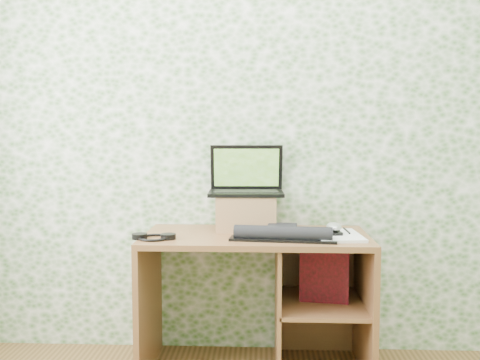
{
  "coord_description": "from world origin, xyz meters",
  "views": [
    {
      "loc": [
        0.04,
        -1.38,
        1.29
      ],
      "look_at": [
        -0.08,
        1.39,
        1.05
      ],
      "focal_mm": 40.0,
      "sensor_mm": 36.0,
      "label": 1
    }
  ],
  "objects_px": {
    "keyboard": "(282,233)",
    "notepad": "(338,235)",
    "laptop": "(246,183)",
    "desk": "(270,282)",
    "riser": "(246,212)"
  },
  "relations": [
    {
      "from": "keyboard",
      "to": "notepad",
      "type": "height_order",
      "value": "keyboard"
    },
    {
      "from": "notepad",
      "to": "laptop",
      "type": "bearing_deg",
      "value": 148.88
    },
    {
      "from": "desk",
      "to": "keyboard",
      "type": "xyz_separation_m",
      "value": [
        0.06,
        -0.12,
        0.29
      ]
    },
    {
      "from": "desk",
      "to": "notepad",
      "type": "distance_m",
      "value": 0.45
    },
    {
      "from": "laptop",
      "to": "notepad",
      "type": "relative_size",
      "value": 1.28
    },
    {
      "from": "riser",
      "to": "notepad",
      "type": "height_order",
      "value": "riser"
    },
    {
      "from": "desk",
      "to": "laptop",
      "type": "height_order",
      "value": "laptop"
    },
    {
      "from": "notepad",
      "to": "keyboard",
      "type": "bearing_deg",
      "value": -176.3
    },
    {
      "from": "desk",
      "to": "laptop",
      "type": "bearing_deg",
      "value": 130.53
    },
    {
      "from": "desk",
      "to": "laptop",
      "type": "distance_m",
      "value": 0.57
    },
    {
      "from": "desk",
      "to": "notepad",
      "type": "relative_size",
      "value": 3.63
    },
    {
      "from": "laptop",
      "to": "notepad",
      "type": "xyz_separation_m",
      "value": [
        0.49,
        -0.24,
        -0.25
      ]
    },
    {
      "from": "riser",
      "to": "laptop",
      "type": "bearing_deg",
      "value": 90.0
    },
    {
      "from": "keyboard",
      "to": "notepad",
      "type": "bearing_deg",
      "value": 14.87
    },
    {
      "from": "desk",
      "to": "keyboard",
      "type": "distance_m",
      "value": 0.33
    }
  ]
}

